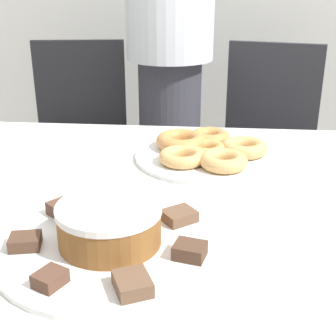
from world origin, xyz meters
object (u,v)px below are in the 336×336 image
object	(u,v)px
person_standing	(170,45)
office_chair_right	(263,161)
plate_cake	(111,244)
plate_donuts	(206,156)
office_chair_left	(81,155)
frosted_cake	(110,224)

from	to	relation	value
person_standing	office_chair_right	size ratio (longest dim) A/B	1.90
plate_cake	plate_donuts	xyz separation A→B (m)	(0.16, 0.44, -0.00)
person_standing	office_chair_right	xyz separation A→B (m)	(0.40, 0.01, -0.48)
plate_donuts	office_chair_left	bearing A→B (deg)	126.47
plate_donuts	frosted_cake	bearing A→B (deg)	-109.70
person_standing	frosted_cake	xyz separation A→B (m)	(-0.00, -1.17, -0.14)
plate_cake	plate_donuts	distance (m)	0.47
office_chair_right	person_standing	bearing A→B (deg)	-164.20
office_chair_left	plate_cake	bearing A→B (deg)	-80.01
office_chair_right	plate_cake	bearing A→B (deg)	-94.92
person_standing	office_chair_left	size ratio (longest dim) A/B	1.90
person_standing	office_chair_left	world-z (taller)	person_standing
plate_cake	frosted_cake	size ratio (longest dim) A/B	2.19
person_standing	plate_cake	world-z (taller)	person_standing
office_chair_right	frosted_cake	world-z (taller)	office_chair_right
person_standing	office_chair_left	bearing A→B (deg)	177.70
plate_cake	plate_donuts	world-z (taller)	same
plate_cake	plate_donuts	size ratio (longest dim) A/B	1.07
person_standing	plate_donuts	bearing A→B (deg)	-77.80
person_standing	frosted_cake	bearing A→B (deg)	-90.10
person_standing	frosted_cake	distance (m)	1.18
plate_donuts	frosted_cake	xyz separation A→B (m)	(-0.16, -0.44, 0.04)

